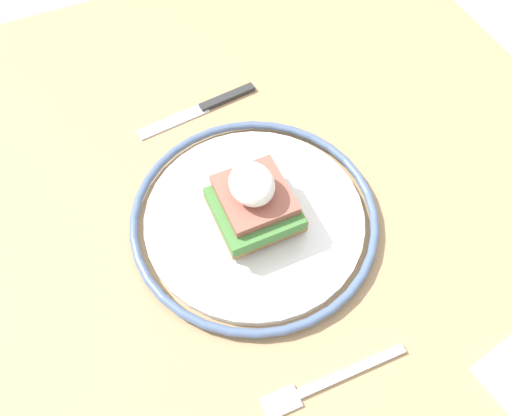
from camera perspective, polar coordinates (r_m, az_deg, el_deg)
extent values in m
plane|color=#B2ADA3|center=(1.29, 1.44, -17.84)|extent=(6.00, 6.00, 0.00)
cube|color=tan|center=(0.61, 2.90, -0.97)|extent=(0.97, 0.85, 0.03)
cylinder|color=tan|center=(1.25, 9.08, 11.53)|extent=(0.06, 0.06, 0.71)
cylinder|color=tan|center=(1.15, -24.40, -0.17)|extent=(0.06, 0.06, 0.71)
cylinder|color=white|center=(0.58, 0.00, -1.56)|extent=(0.26, 0.26, 0.01)
torus|color=slate|center=(0.58, 0.00, -1.31)|extent=(0.29, 0.29, 0.01)
cube|color=#9E703D|center=(0.56, 0.00, -0.56)|extent=(0.09, 0.09, 0.02)
cube|color=#427A38|center=(0.55, -0.22, -0.02)|extent=(0.09, 0.09, 0.02)
cube|color=#9E5647|center=(0.54, -0.17, 1.52)|extent=(0.08, 0.07, 0.01)
ellipsoid|color=white|center=(0.52, -0.50, 2.80)|extent=(0.06, 0.05, 0.03)
cube|color=silver|center=(0.53, 10.92, -17.81)|extent=(0.01, 0.12, 0.00)
cube|color=silver|center=(0.51, 2.87, -21.31)|extent=(0.02, 0.04, 0.00)
cube|color=#2D2D2D|center=(0.70, -3.30, 12.51)|extent=(0.02, 0.08, 0.01)
cube|color=silver|center=(0.69, -9.41, 9.76)|extent=(0.03, 0.10, 0.00)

